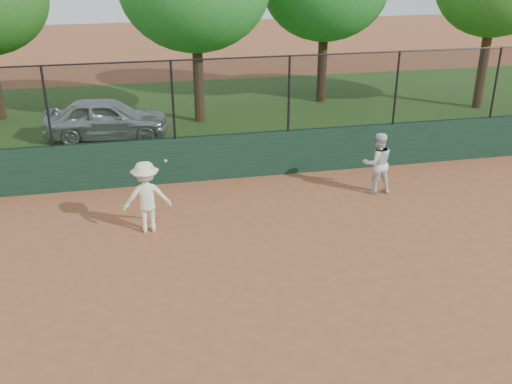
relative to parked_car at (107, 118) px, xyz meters
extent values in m
plane|color=#9C5432|center=(2.35, -10.17, -0.66)|extent=(80.00, 80.00, 0.00)
cube|color=#163121|center=(2.35, -4.17, -0.06)|extent=(26.00, 0.20, 1.20)
cube|color=#254A17|center=(2.35, 1.83, -0.66)|extent=(36.00, 12.00, 0.01)
imported|color=silver|center=(0.00, 0.00, 0.00)|extent=(4.03, 1.97, 1.32)
imported|color=silver|center=(6.69, -5.91, 0.12)|extent=(0.78, 0.61, 1.56)
imported|color=#E8ECC8|center=(1.00, -6.84, 0.14)|extent=(1.06, 0.63, 1.60)
sphere|color=#BACA2C|center=(1.43, -7.23, 1.07)|extent=(0.07, 0.07, 0.07)
cube|color=black|center=(2.35, -4.17, 1.54)|extent=(26.00, 0.02, 2.00)
cylinder|color=black|center=(2.35, -4.17, 2.52)|extent=(26.00, 0.04, 0.04)
cylinder|color=black|center=(-1.15, -4.17, 1.54)|extent=(0.06, 0.06, 2.00)
cylinder|color=black|center=(1.85, -4.17, 1.54)|extent=(0.06, 0.06, 2.00)
cylinder|color=black|center=(4.85, -4.17, 1.54)|extent=(0.06, 0.06, 2.00)
cylinder|color=black|center=(7.85, -4.17, 1.54)|extent=(0.06, 0.06, 2.00)
cylinder|color=black|center=(10.85, -4.17, 1.54)|extent=(0.06, 0.06, 2.00)
cylinder|color=#472F19|center=(3.13, 1.30, 0.65)|extent=(0.36, 0.36, 2.63)
cylinder|color=#3B2513|center=(8.19, 3.06, 0.62)|extent=(0.36, 0.36, 2.56)
cylinder|color=#492F1A|center=(13.75, 0.87, 0.75)|extent=(0.36, 0.36, 2.83)
camera|label=1|loc=(0.93, -18.23, 5.13)|focal=40.00mm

